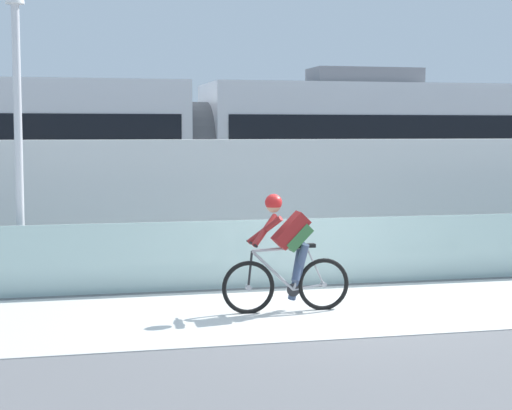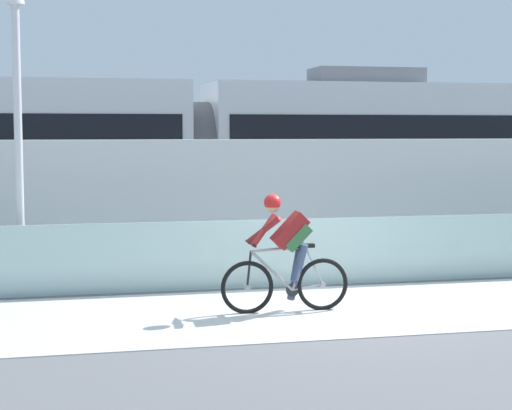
# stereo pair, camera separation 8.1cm
# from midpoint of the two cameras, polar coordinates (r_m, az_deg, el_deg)

# --- Properties ---
(ground_plane) EXTENTS (200.00, 200.00, 0.00)m
(ground_plane) POSITION_cam_midpoint_polar(r_m,az_deg,el_deg) (11.59, 5.04, -7.14)
(ground_plane) COLOR slate
(bike_path_deck) EXTENTS (32.00, 3.20, 0.01)m
(bike_path_deck) POSITION_cam_midpoint_polar(r_m,az_deg,el_deg) (11.59, 5.04, -7.11)
(bike_path_deck) COLOR silver
(bike_path_deck) RESTS_ON ground
(glass_parapet) EXTENTS (32.00, 0.05, 1.06)m
(glass_parapet) POSITION_cam_midpoint_polar(r_m,az_deg,el_deg) (13.25, 2.64, -3.24)
(glass_parapet) COLOR silver
(glass_parapet) RESTS_ON ground
(concrete_barrier_wall) EXTENTS (32.00, 0.36, 2.29)m
(concrete_barrier_wall) POSITION_cam_midpoint_polar(r_m,az_deg,el_deg) (14.91, 0.84, 0.08)
(concrete_barrier_wall) COLOR silver
(concrete_barrier_wall) RESTS_ON ground
(tram_rail_near) EXTENTS (32.00, 0.08, 0.01)m
(tram_rail_near) POSITION_cam_midpoint_polar(r_m,az_deg,el_deg) (17.45, -1.05, -2.97)
(tram_rail_near) COLOR #595654
(tram_rail_near) RESTS_ON ground
(tram_rail_far) EXTENTS (32.00, 0.08, 0.01)m
(tram_rail_far) POSITION_cam_midpoint_polar(r_m,az_deg,el_deg) (18.84, -1.92, -2.37)
(tram_rail_far) COLOR #595654
(tram_rail_far) RESTS_ON ground
(tram) EXTENTS (22.56, 2.54, 3.81)m
(tram) POSITION_cam_midpoint_polar(r_m,az_deg,el_deg) (17.86, -3.96, 3.29)
(tram) COLOR silver
(tram) RESTS_ON ground
(cyclist_on_bike) EXTENTS (1.77, 0.58, 1.61)m
(cyclist_on_bike) POSITION_cam_midpoint_polar(r_m,az_deg,el_deg) (11.29, 2.25, -3.41)
(cyclist_on_bike) COLOR black
(cyclist_on_bike) RESTS_ON ground
(lamp_post_antenna) EXTENTS (0.28, 0.28, 5.20)m
(lamp_post_antenna) POSITION_cam_midpoint_polar(r_m,az_deg,el_deg) (12.99, -15.79, 8.61)
(lamp_post_antenna) COLOR gray
(lamp_post_antenna) RESTS_ON ground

